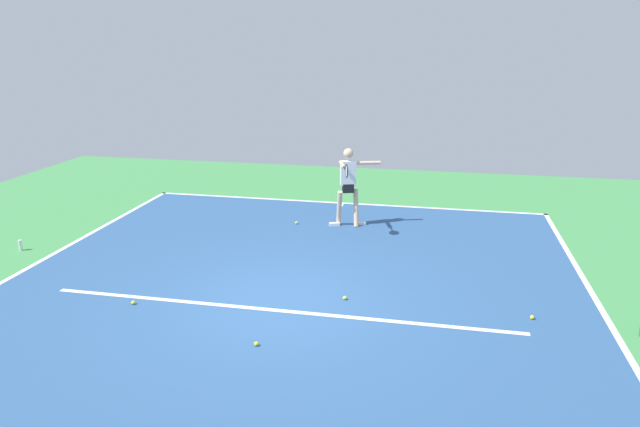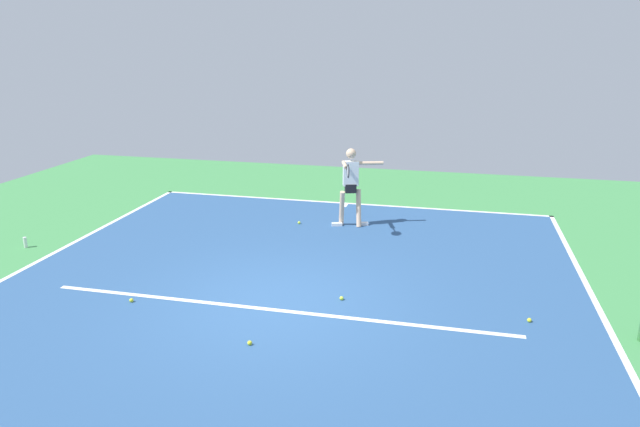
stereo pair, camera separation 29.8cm
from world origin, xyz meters
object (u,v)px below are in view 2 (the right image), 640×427
tennis_ball_by_baseline (299,223)px  water_bottle (25,242)px  tennis_ball_by_sideline (131,300)px  tennis_ball_near_service_line (529,320)px  tennis_ball_far_corner (342,298)px  tennis_player (351,182)px  tennis_ball_near_player (250,343)px

tennis_ball_by_baseline → water_bottle: water_bottle is taller
tennis_ball_by_sideline → tennis_ball_by_baseline: 4.86m
tennis_ball_near_service_line → tennis_ball_far_corner: (2.91, -0.10, 0.00)m
tennis_player → tennis_ball_by_baseline: 1.56m
tennis_ball_near_service_line → tennis_ball_by_baseline: 6.04m
tennis_ball_near_service_line → tennis_ball_near_player: 4.20m
tennis_ball_near_player → water_bottle: water_bottle is taller
tennis_player → tennis_ball_by_sideline: bearing=42.5°
tennis_ball_far_corner → tennis_ball_near_player: (0.97, 1.71, 0.00)m
tennis_player → water_bottle: (6.24, 2.92, -0.93)m
tennis_ball_far_corner → tennis_ball_near_player: bearing=60.5°
tennis_ball_by_sideline → tennis_ball_by_baseline: same height
tennis_ball_by_baseline → tennis_ball_near_player: 5.51m
tennis_player → tennis_ball_by_baseline: bearing=-11.3°
water_bottle → tennis_player: bearing=-154.9°
tennis_player → tennis_ball_by_sideline: (2.75, 4.73, -1.01)m
tennis_ball_near_service_line → tennis_ball_near_player: (3.88, 1.61, 0.00)m
tennis_player → tennis_ball_near_player: tennis_player is taller
tennis_ball_near_player → water_bottle: bearing=-24.6°
tennis_player → tennis_ball_by_baseline: size_ratio=27.30×
tennis_player → tennis_ball_far_corner: tennis_player is taller
tennis_player → tennis_ball_near_service_line: bearing=113.9°
tennis_ball_near_player → tennis_ball_near_service_line: bearing=-157.5°
tennis_ball_by_baseline → tennis_ball_near_player: same height
water_bottle → tennis_ball_by_baseline: bearing=-151.1°
tennis_ball_by_baseline → water_bottle: 5.78m
tennis_ball_by_sideline → tennis_ball_near_player: (-2.34, 0.85, 0.00)m
tennis_player → tennis_ball_near_service_line: size_ratio=27.30×
tennis_ball_by_sideline → tennis_ball_near_player: 2.49m
tennis_player → tennis_ball_by_baseline: tennis_player is taller
tennis_ball_far_corner → water_bottle: water_bottle is taller
tennis_ball_near_service_line → tennis_ball_by_baseline: bearing=-39.6°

